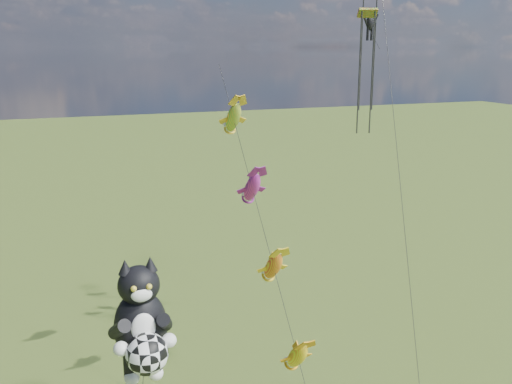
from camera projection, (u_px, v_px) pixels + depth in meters
name	position (u px, v px, depth m)	size (l,w,h in m)	color
cat_kite_rig	(142.00, 325.00, 23.64)	(2.76, 4.22, 10.93)	brown
fish_windsock_rig	(263.00, 227.00, 29.39)	(0.96, 15.97, 18.30)	brown
parafoil_rig	(371.00, 33.00, 33.79)	(6.36, 16.83, 27.46)	brown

